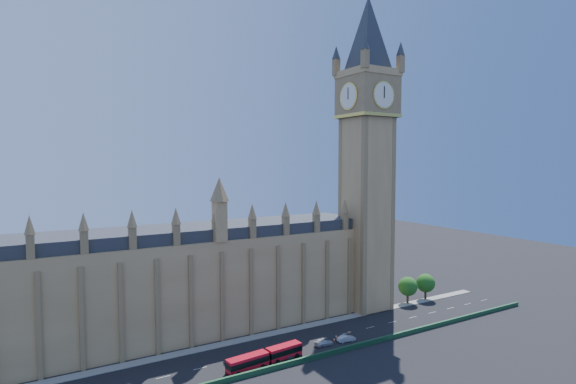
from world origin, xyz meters
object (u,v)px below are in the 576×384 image
car_silver (346,338)px  car_white (324,343)px  red_bus (265,357)px  car_grey (285,357)px

car_silver → car_white: (-6.31, 0.71, -0.07)m
red_bus → car_silver: 23.54m
red_bus → car_white: bearing=1.2°
car_white → red_bus: bearing=99.3°
car_silver → car_white: car_silver is taller
car_white → car_silver: bearing=-93.8°
car_grey → car_white: 12.32m
car_grey → car_silver: size_ratio=0.86×
red_bus → car_silver: bearing=-2.3°
red_bus → car_grey: size_ratio=4.58×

